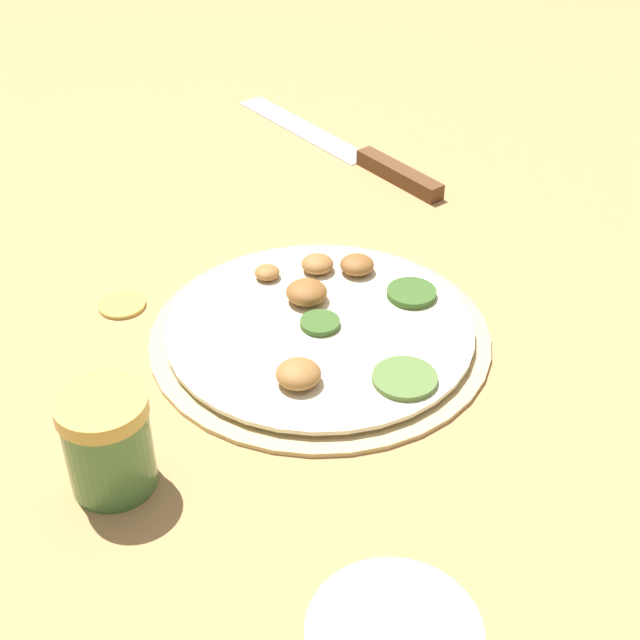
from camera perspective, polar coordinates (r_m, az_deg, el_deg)
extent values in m
plane|color=tan|center=(0.77, 0.00, -1.10)|extent=(3.00, 3.00, 0.00)
cylinder|color=#D6B77A|center=(0.77, 0.00, -0.85)|extent=(0.29, 0.29, 0.01)
cylinder|color=#EFE5C1|center=(0.77, 0.00, -0.48)|extent=(0.27, 0.27, 0.00)
ellipsoid|color=brown|center=(0.79, -0.87, 1.79)|extent=(0.04, 0.04, 0.02)
cylinder|color=#385B23|center=(0.80, 5.88, 1.72)|extent=(0.04, 0.04, 0.01)
ellipsoid|color=#996633|center=(0.83, -0.17, 3.62)|extent=(0.03, 0.03, 0.02)
ellipsoid|color=brown|center=(0.83, 2.38, 3.56)|extent=(0.03, 0.03, 0.02)
cylinder|color=#385B23|center=(0.76, -0.11, -0.28)|extent=(0.03, 0.03, 0.01)
ellipsoid|color=#996633|center=(0.70, -1.39, -3.46)|extent=(0.04, 0.04, 0.02)
ellipsoid|color=#996633|center=(0.83, -3.40, 3.06)|extent=(0.02, 0.02, 0.01)
cylinder|color=#567538|center=(0.71, 5.51, -3.70)|extent=(0.05, 0.05, 0.00)
cube|color=silver|center=(1.15, -1.13, 12.17)|extent=(0.05, 0.24, 0.00)
cube|color=brown|center=(1.02, 5.07, 9.28)|extent=(0.03, 0.13, 0.02)
cylinder|color=#4C7F42|center=(0.64, -13.33, -8.03)|extent=(0.06, 0.06, 0.07)
cylinder|color=gold|center=(0.61, -13.83, -5.40)|extent=(0.06, 0.06, 0.01)
cylinder|color=gold|center=(0.83, -12.58, 1.06)|extent=(0.04, 0.04, 0.01)
cylinder|color=white|center=(0.57, 4.78, -19.14)|extent=(0.11, 0.11, 0.00)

